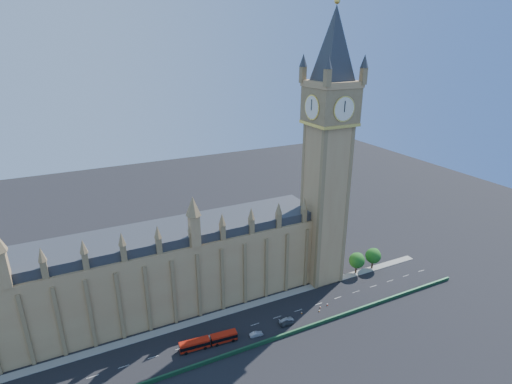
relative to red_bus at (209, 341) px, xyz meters
name	(u,v)px	position (x,y,z in m)	size (l,w,h in m)	color
ground	(243,328)	(12.30, 2.54, -1.53)	(400.00, 400.00, 0.00)	black
palace_westminster	(143,274)	(-12.70, 24.54, 12.34)	(120.00, 20.00, 28.00)	#A67D50
elizabeth_tower	(329,135)	(50.30, 16.53, 53.03)	(20.59, 20.59, 105.00)	#A67D50
bridge_parapet	(256,345)	(12.30, -6.46, -0.93)	(160.00, 0.60, 1.20)	#1E4C2D
kerb_north	(232,311)	(12.30, 12.04, -1.45)	(160.00, 3.00, 0.16)	gray
tree_east_near	(357,260)	(64.52, 12.62, 4.12)	(6.00, 6.00, 8.50)	#382619
tree_east_far	(374,255)	(72.52, 12.62, 4.12)	(6.00, 6.00, 8.50)	#382619
red_bus	(209,341)	(0.00, 0.00, 0.00)	(17.20, 3.92, 2.90)	#B51B0C
car_grey	(287,323)	(25.24, -2.13, -0.79)	(1.75, 4.34, 1.48)	#3D4145
car_silver	(256,334)	(14.30, -2.42, -0.85)	(1.44, 4.12, 1.36)	#A2A3AA
car_white	(287,320)	(25.78, -0.82, -0.80)	(2.03, 5.00, 1.45)	silver
cone_a	(302,313)	(32.37, 0.66, -1.18)	(0.56, 0.56, 0.70)	black
cone_b	(327,304)	(42.53, 0.56, -1.13)	(0.61, 0.61, 0.80)	black
cone_c	(320,307)	(39.58, 0.45, -1.19)	(0.54, 0.54, 0.69)	black
cone_d	(319,311)	(38.09, -1.03, -1.22)	(0.49, 0.49, 0.62)	black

